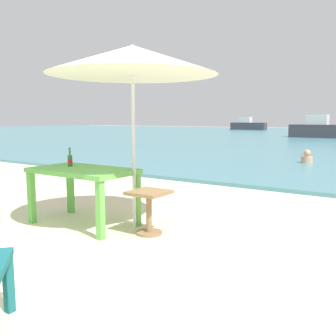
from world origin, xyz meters
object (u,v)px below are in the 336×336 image
object	(u,v)px
picnic_table_green	(83,177)
swimmer_person	(307,158)
patio_umbrella	(133,60)
boat_ferry	(248,125)
beer_bottle_amber	(70,160)
side_table_wood	(149,206)
boat_sailboat	(322,129)

from	to	relation	value
picnic_table_green	swimmer_person	bearing A→B (deg)	84.10
patio_umbrella	boat_ferry	world-z (taller)	patio_umbrella
beer_bottle_amber	side_table_wood	bearing A→B (deg)	3.85
picnic_table_green	side_table_wood	distance (m)	1.04
boat_ferry	patio_umbrella	bearing A→B (deg)	-69.88
patio_umbrella	beer_bottle_amber	bearing A→B (deg)	-170.05
picnic_table_green	swimmer_person	xyz separation A→B (m)	(0.86, 8.31, -0.41)
beer_bottle_amber	patio_umbrella	world-z (taller)	patio_umbrella
boat_ferry	picnic_table_green	bearing A→B (deg)	-70.84
swimmer_person	boat_ferry	size ratio (longest dim) A/B	0.09
side_table_wood	swimmer_person	world-z (taller)	side_table_wood
beer_bottle_amber	boat_ferry	bearing A→B (deg)	108.80
picnic_table_green	boat_ferry	distance (m)	43.13
patio_umbrella	side_table_wood	distance (m)	1.79
boat_sailboat	picnic_table_green	bearing A→B (deg)	-84.99
boat_ferry	side_table_wood	bearing A→B (deg)	-69.54
picnic_table_green	swimmer_person	distance (m)	8.36
beer_bottle_amber	patio_umbrella	size ratio (longest dim) A/B	0.12
picnic_table_green	boat_ferry	xyz separation A→B (m)	(-14.16, 40.74, -0.00)
beer_bottle_amber	swimmer_person	world-z (taller)	beer_bottle_amber
swimmer_person	picnic_table_green	bearing A→B (deg)	-95.90
side_table_wood	swimmer_person	distance (m)	8.16
beer_bottle_amber	side_table_wood	world-z (taller)	beer_bottle_amber
patio_umbrella	side_table_wood	size ratio (longest dim) A/B	4.26
patio_umbrella	boat_sailboat	world-z (taller)	patio_umbrella
picnic_table_green	boat_sailboat	xyz separation A→B (m)	(-2.19, 24.94, 0.02)
boat_ferry	boat_sailboat	world-z (taller)	boat_sailboat
patio_umbrella	boat_ferry	xyz separation A→B (m)	(-14.84, 40.50, -1.47)
beer_bottle_amber	boat_ferry	distance (m)	42.97
side_table_wood	swimmer_person	bearing A→B (deg)	90.88
side_table_wood	boat_ferry	xyz separation A→B (m)	(-15.14, 40.59, 0.29)
side_table_wood	beer_bottle_amber	bearing A→B (deg)	-176.15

